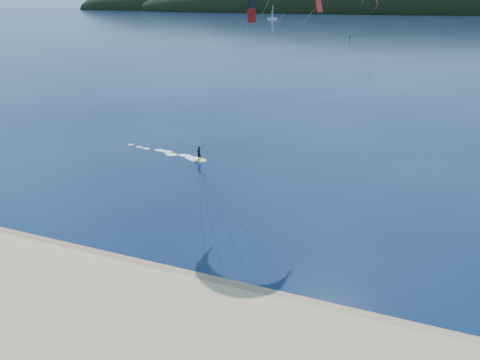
# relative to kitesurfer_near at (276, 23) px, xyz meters

# --- Properties ---
(ground) EXTENTS (1800.00, 1800.00, 0.00)m
(ground) POSITION_rel_kitesurfer_near_xyz_m (-1.41, -22.58, -14.36)
(ground) COLOR #061232
(ground) RESTS_ON ground
(wet_sand) EXTENTS (220.00, 2.50, 0.10)m
(wet_sand) POSITION_rel_kitesurfer_near_xyz_m (-1.41, -18.08, -14.31)
(wet_sand) COLOR #876C4E
(wet_sand) RESTS_ON ground
(headland) EXTENTS (1200.00, 310.00, 140.00)m
(headland) POSITION_rel_kitesurfer_near_xyz_m (-0.78, 722.70, -14.36)
(headland) COLOR black
(headland) RESTS_ON ground
(kitesurfer_near) EXTENTS (23.94, 6.17, 17.82)m
(kitesurfer_near) POSITION_rel_kitesurfer_near_xyz_m (0.00, 0.00, 0.00)
(kitesurfer_near) COLOR #A6D419
(kitesurfer_near) RESTS_ON ground
(kitesurfer_far) EXTENTS (11.53, 6.73, 17.37)m
(kitesurfer_far) POSITION_rel_kitesurfer_near_xyz_m (-13.76, 169.51, -0.20)
(kitesurfer_far) COLOR #A6D419
(kitesurfer_far) RESTS_ON ground
(sailboat) EXTENTS (9.27, 5.82, 12.96)m
(sailboat) POSITION_rel_kitesurfer_near_xyz_m (-124.87, 381.64, -13.41)
(sailboat) COLOR white
(sailboat) RESTS_ON ground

